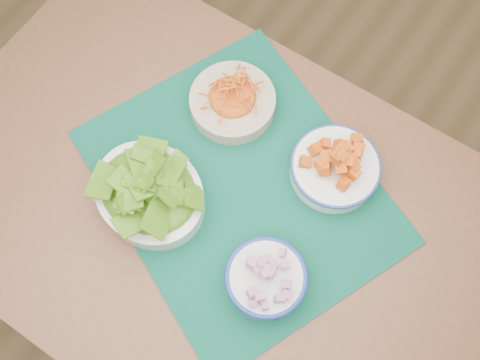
# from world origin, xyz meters

# --- Properties ---
(ground) EXTENTS (4.00, 4.00, 0.00)m
(ground) POSITION_xyz_m (0.00, 0.00, 0.00)
(ground) COLOR #967648
(ground) RESTS_ON ground
(table) EXTENTS (1.24, 0.85, 0.75)m
(table) POSITION_xyz_m (0.27, 0.25, 0.65)
(table) COLOR brown
(table) RESTS_ON ground
(placemat) EXTENTS (0.73, 0.67, 0.00)m
(placemat) POSITION_xyz_m (0.30, 0.31, 0.75)
(placemat) COLOR #033428
(placemat) RESTS_ON table
(carrot_bowl) EXTENTS (0.24, 0.24, 0.07)m
(carrot_bowl) POSITION_xyz_m (0.18, 0.45, 0.79)
(carrot_bowl) COLOR #C7B594
(carrot_bowl) RESTS_ON placemat
(squash_bowl) EXTENTS (0.22, 0.22, 0.09)m
(squash_bowl) POSITION_xyz_m (0.44, 0.44, 0.80)
(squash_bowl) COLOR white
(squash_bowl) RESTS_ON placemat
(lettuce_bowl) EXTENTS (0.26, 0.23, 0.10)m
(lettuce_bowl) POSITION_xyz_m (0.17, 0.18, 0.80)
(lettuce_bowl) COLOR white
(lettuce_bowl) RESTS_ON placemat
(onion_bowl) EXTENTS (0.18, 0.18, 0.07)m
(onion_bowl) POSITION_xyz_m (0.45, 0.18, 0.79)
(onion_bowl) COLOR silver
(onion_bowl) RESTS_ON placemat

